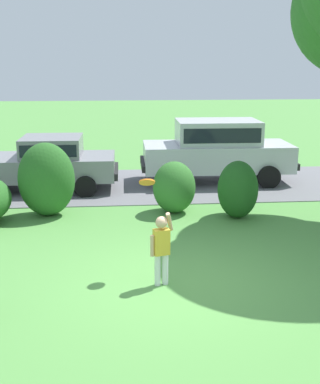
% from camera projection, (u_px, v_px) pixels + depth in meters
% --- Properties ---
extents(ground_plane, '(80.00, 80.00, 0.00)m').
position_uv_depth(ground_plane, '(178.00, 283.00, 8.62)').
color(ground_plane, '#518E42').
extents(driveway_strip, '(28.00, 4.40, 0.02)m').
position_uv_depth(driveway_strip, '(151.00, 185.00, 15.36)').
color(driveway_strip, slate).
rests_on(driveway_strip, ground).
extents(shrub_centre_left, '(1.36, 1.09, 1.80)m').
position_uv_depth(shrub_centre_left, '(46.00, 180.00, 12.18)').
color(shrub_centre_left, '#286023').
rests_on(shrub_centre_left, ground).
extents(shrub_centre, '(1.06, 1.07, 1.29)m').
position_uv_depth(shrub_centre, '(174.00, 187.00, 12.49)').
color(shrub_centre, '#33702B').
rests_on(shrub_centre, ground).
extents(shrub_centre_right, '(0.96, 1.11, 1.39)m').
position_uv_depth(shrub_centre_right, '(238.00, 189.00, 12.08)').
color(shrub_centre_right, '#1E511C').
rests_on(shrub_centre_right, ground).
extents(parked_sedan, '(4.42, 2.13, 1.56)m').
position_uv_depth(parked_sedan, '(45.00, 161.00, 14.63)').
color(parked_sedan, gray).
rests_on(parked_sedan, ground).
extents(parked_suv, '(4.72, 2.15, 1.92)m').
position_uv_depth(parked_suv, '(217.00, 148.00, 15.54)').
color(parked_suv, silver).
rests_on(parked_suv, ground).
extents(child_thrower, '(0.41, 0.33, 1.29)m').
position_uv_depth(child_thrower, '(161.00, 245.00, 8.40)').
color(child_thrower, white).
rests_on(child_thrower, ground).
extents(frisbee, '(0.29, 0.24, 0.19)m').
position_uv_depth(frisbee, '(147.00, 182.00, 8.71)').
color(frisbee, orange).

